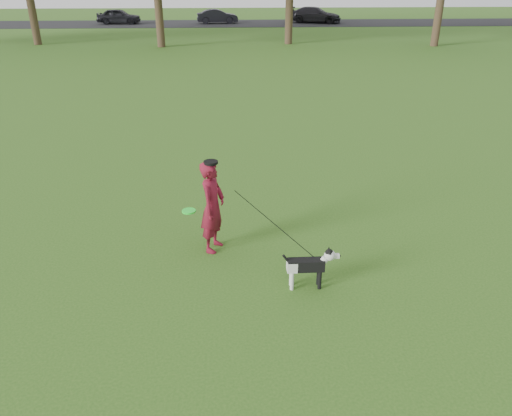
{
  "coord_description": "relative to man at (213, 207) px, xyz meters",
  "views": [
    {
      "loc": [
        0.11,
        -6.9,
        4.34
      ],
      "look_at": [
        0.49,
        0.16,
        0.95
      ],
      "focal_mm": 35.0,
      "sensor_mm": 36.0,
      "label": 1
    }
  ],
  "objects": [
    {
      "name": "man_held_items",
      "position": [
        0.97,
        -0.64,
        -0.02
      ],
      "size": [
        2.09,
        1.35,
        1.15
      ],
      "color": "#20FF2E",
      "rests_on": "ground"
    },
    {
      "name": "car_right",
      "position": [
        8.09,
        39.43,
        -0.11
      ],
      "size": [
        4.94,
        3.22,
        1.33
      ],
      "primitive_type": "imported",
      "rotation": [
        0.0,
        0.0,
        1.25
      ],
      "color": "black",
      "rests_on": "road"
    },
    {
      "name": "car_mid",
      "position": [
        -0.56,
        39.43,
        -0.19
      ],
      "size": [
        3.67,
        1.58,
        1.17
      ],
      "primitive_type": "imported",
      "rotation": [
        0.0,
        0.0,
        1.67
      ],
      "color": "black",
      "rests_on": "road"
    },
    {
      "name": "road",
      "position": [
        0.2,
        39.43,
        -0.78
      ],
      "size": [
        120.0,
        7.0,
        0.02
      ],
      "primitive_type": "cube",
      "color": "black",
      "rests_on": "ground"
    },
    {
      "name": "car_left",
      "position": [
        -9.13,
        39.43,
        -0.14
      ],
      "size": [
        3.77,
        1.63,
        1.27
      ],
      "primitive_type": "imported",
      "rotation": [
        0.0,
        0.0,
        1.53
      ],
      "color": "black",
      "rests_on": "road"
    },
    {
      "name": "ground",
      "position": [
        0.2,
        -0.57,
        -0.79
      ],
      "size": [
        120.0,
        120.0,
        0.0
      ],
      "primitive_type": "plane",
      "color": "#285116",
      "rests_on": "ground"
    },
    {
      "name": "dog",
      "position": [
        1.46,
        -1.23,
        -0.39
      ],
      "size": [
        0.87,
        0.17,
        0.66
      ],
      "color": "black",
      "rests_on": "ground"
    },
    {
      "name": "man",
      "position": [
        0.0,
        0.0,
        0.0
      ],
      "size": [
        0.55,
        0.67,
        1.58
      ],
      "primitive_type": "imported",
      "rotation": [
        0.0,
        0.0,
        1.22
      ],
      "color": "maroon",
      "rests_on": "ground"
    }
  ]
}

